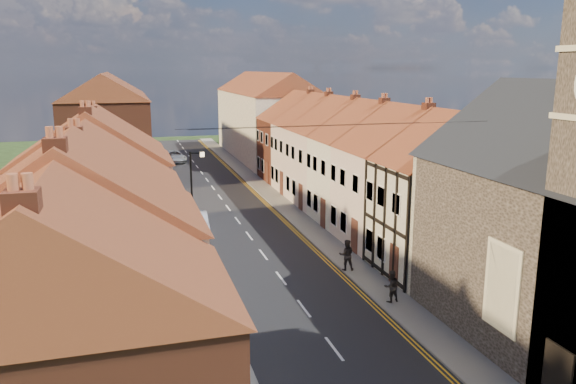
% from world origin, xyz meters
% --- Properties ---
extents(road, '(7.00, 90.00, 0.02)m').
position_xyz_m(road, '(0.00, 30.00, 0.01)').
color(road, black).
rests_on(road, ground).
extents(pavement_left, '(1.80, 90.00, 0.12)m').
position_xyz_m(pavement_left, '(-4.40, 30.00, 0.06)').
color(pavement_left, gray).
rests_on(pavement_left, ground).
extents(pavement_right, '(1.80, 90.00, 0.12)m').
position_xyz_m(pavement_right, '(4.40, 30.00, 0.06)').
color(pavement_right, gray).
rests_on(pavement_right, ground).
extents(cottage_r_tudor, '(8.30, 5.20, 9.00)m').
position_xyz_m(cottage_r_tudor, '(9.27, 12.70, 4.47)').
color(cottage_r_tudor, '#B4AF98').
rests_on(cottage_r_tudor, ground).
extents(cottage_r_white_near, '(8.30, 6.00, 9.00)m').
position_xyz_m(cottage_r_white_near, '(9.30, 18.10, 4.47)').
color(cottage_r_white_near, beige).
rests_on(cottage_r_white_near, ground).
extents(cottage_r_cream_mid, '(8.30, 5.20, 9.00)m').
position_xyz_m(cottage_r_cream_mid, '(9.30, 23.50, 4.48)').
color(cottage_r_cream_mid, '#B4AF98').
rests_on(cottage_r_cream_mid, ground).
extents(cottage_r_pink, '(8.30, 6.00, 9.00)m').
position_xyz_m(cottage_r_pink, '(9.30, 28.90, 4.47)').
color(cottage_r_pink, beige).
rests_on(cottage_r_pink, ground).
extents(cottage_r_white_far, '(8.30, 5.20, 9.00)m').
position_xyz_m(cottage_r_white_far, '(9.30, 34.30, 4.48)').
color(cottage_r_white_far, beige).
rests_on(cottage_r_white_far, ground).
extents(cottage_r_cream_far, '(8.30, 6.00, 9.00)m').
position_xyz_m(cottage_r_cream_far, '(9.30, 39.70, 4.47)').
color(cottage_r_cream_far, brown).
rests_on(cottage_r_cream_far, ground).
extents(cottage_l_brick_near, '(8.30, 5.70, 8.80)m').
position_xyz_m(cottage_l_brick_near, '(-9.30, -0.25, 4.37)').
color(cottage_l_brick_near, brown).
rests_on(cottage_l_brick_near, ground).
extents(cottage_l_cream, '(8.30, 6.30, 9.10)m').
position_xyz_m(cottage_l_cream, '(-9.30, 5.55, 4.52)').
color(cottage_l_cream, '#B4AF98').
rests_on(cottage_l_cream, ground).
extents(cottage_l_white, '(8.30, 6.90, 8.80)m').
position_xyz_m(cottage_l_white, '(-9.30, 11.95, 4.37)').
color(cottage_l_white, '#B6B3AC').
rests_on(cottage_l_white, ground).
extents(cottage_l_brick_mid, '(8.30, 5.70, 9.10)m').
position_xyz_m(cottage_l_brick_mid, '(-9.30, 18.05, 4.53)').
color(cottage_l_brick_mid, beige).
rests_on(cottage_l_brick_mid, ground).
extents(cottage_l_pink, '(8.30, 6.30, 8.80)m').
position_xyz_m(cottage_l_pink, '(-9.30, 23.85, 4.37)').
color(cottage_l_pink, beige).
rests_on(cottage_l_pink, ground).
extents(block_right_far, '(8.30, 24.20, 10.50)m').
position_xyz_m(block_right_far, '(9.30, 55.00, 5.29)').
color(block_right_far, '#B4AF98').
rests_on(block_right_far, ground).
extents(block_left_far, '(8.30, 24.20, 10.50)m').
position_xyz_m(block_left_far, '(-9.30, 50.00, 5.29)').
color(block_left_far, brown).
rests_on(block_left_far, ground).
extents(lamppost, '(0.88, 0.15, 6.00)m').
position_xyz_m(lamppost, '(-3.81, 20.00, 3.54)').
color(lamppost, black).
rests_on(lamppost, pavement_left).
extents(car_mid, '(1.56, 4.10, 1.33)m').
position_xyz_m(car_mid, '(-3.20, 23.98, 0.67)').
color(car_mid, '#ABADB3').
rests_on(car_mid, ground).
extents(car_distant, '(3.06, 5.24, 1.37)m').
position_xyz_m(car_distant, '(-2.27, 54.02, 0.68)').
color(car_distant, '#A5A9AC').
rests_on(car_distant, ground).
extents(pedestrian_left, '(0.73, 0.55, 1.80)m').
position_xyz_m(pedestrian_left, '(-5.10, 3.50, 1.02)').
color(pedestrian_left, black).
rests_on(pedestrian_left, pavement_left).
extents(pedestrian_right, '(0.83, 0.69, 1.55)m').
position_xyz_m(pedestrian_right, '(4.12, 9.39, 0.89)').
color(pedestrian_right, '#282420').
rests_on(pedestrian_right, pavement_right).
extents(pedestrian_right_b, '(0.96, 0.83, 1.72)m').
position_xyz_m(pedestrian_right_b, '(3.70, 13.97, 0.98)').
color(pedestrian_right_b, '#292321').
rests_on(pedestrian_right_b, pavement_right).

